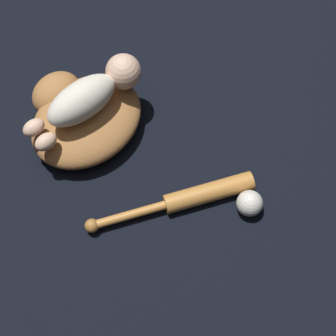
% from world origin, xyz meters
% --- Properties ---
extents(ground_plane, '(6.00, 6.00, 0.00)m').
position_xyz_m(ground_plane, '(0.00, 0.00, 0.00)').
color(ground_plane, black).
extents(baseball_glove, '(0.37, 0.36, 0.10)m').
position_xyz_m(baseball_glove, '(0.05, 0.02, 0.05)').
color(baseball_glove, '#A8703D').
rests_on(baseball_glove, ground).
extents(baby_figure, '(0.36, 0.13, 0.10)m').
position_xyz_m(baby_figure, '(0.09, 0.01, 0.15)').
color(baby_figure, silver).
rests_on(baby_figure, baseball_glove).
extents(baseball_bat, '(0.44, 0.17, 0.05)m').
position_xyz_m(baseball_bat, '(0.17, -0.34, 0.03)').
color(baseball_bat, '#C6843D').
rests_on(baseball_bat, ground).
extents(baseball, '(0.07, 0.07, 0.07)m').
position_xyz_m(baseball, '(0.29, -0.44, 0.03)').
color(baseball, silver).
rests_on(baseball, ground).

